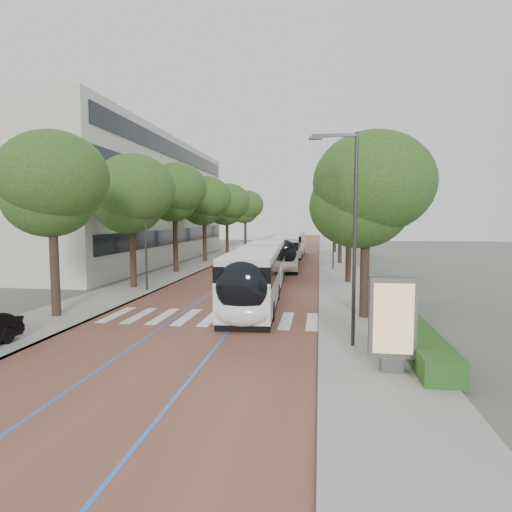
{
  "coord_description": "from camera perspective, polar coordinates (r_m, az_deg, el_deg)",
  "views": [
    {
      "loc": [
        5.5,
        -19.35,
        4.95
      ],
      "look_at": [
        1.19,
        9.49,
        2.4
      ],
      "focal_mm": 30.0,
      "sensor_mm": 36.0,
      "label": 1
    }
  ],
  "objects": [
    {
      "name": "bus_queued_0",
      "position": [
        42.62,
        3.99,
        0.51
      ],
      "size": [
        3.06,
        12.5,
        3.2
      ],
      "rotation": [
        0.0,
        0.0,
        0.04
      ],
      "color": "silver",
      "rests_on": "ground"
    },
    {
      "name": "ad_panel",
      "position": [
        14.32,
        17.71,
        -8.39
      ],
      "size": [
        1.45,
        0.56,
        3.0
      ],
      "rotation": [
        0.0,
        0.0,
        0.0
      ],
      "color": "#59595B",
      "rests_on": "sidewalk_right"
    },
    {
      "name": "trees_left",
      "position": [
        48.75,
        -7.03,
        6.97
      ],
      "size": [
        6.07,
        60.54,
        9.35
      ],
      "color": "black",
      "rests_on": "ground"
    },
    {
      "name": "kerb_left",
      "position": [
        60.58,
        -2.1,
        0.37
      ],
      "size": [
        0.2,
        140.0,
        0.14
      ],
      "primitive_type": "cube",
      "color": "gray",
      "rests_on": "ground"
    },
    {
      "name": "trees_right",
      "position": [
        42.37,
        11.53,
        6.36
      ],
      "size": [
        5.85,
        47.8,
        8.81
      ],
      "color": "black",
      "rests_on": "ground"
    },
    {
      "name": "lamp_post_left",
      "position": [
        29.72,
        -14.51,
        3.24
      ],
      "size": [
        0.14,
        0.14,
        8.0
      ],
      "primitive_type": "cylinder",
      "color": "#2F2F31",
      "rests_on": "sidewalk_left"
    },
    {
      "name": "sidewalk_left",
      "position": [
        60.96,
        -3.85,
        0.39
      ],
      "size": [
        4.0,
        140.0,
        0.12
      ],
      "primitive_type": "cube",
      "color": "#98948F",
      "rests_on": "ground"
    },
    {
      "name": "lane_line_right",
      "position": [
        59.69,
        4.71,
        0.25
      ],
      "size": [
        0.12,
        126.0,
        0.01
      ],
      "primitive_type": "cube",
      "color": "blue",
      "rests_on": "road"
    },
    {
      "name": "road",
      "position": [
        59.81,
        3.18,
        0.25
      ],
      "size": [
        11.0,
        140.0,
        0.02
      ],
      "primitive_type": "cube",
      "color": "brown",
      "rests_on": "ground"
    },
    {
      "name": "lead_bus",
      "position": [
        26.74,
        0.49,
        -2.14
      ],
      "size": [
        3.38,
        18.49,
        3.2
      ],
      "rotation": [
        0.0,
        0.0,
        0.05
      ],
      "color": "black",
      "rests_on": "ground"
    },
    {
      "name": "ground",
      "position": [
        20.72,
        -7.25,
        -8.87
      ],
      "size": [
        160.0,
        160.0,
        0.0
      ],
      "primitive_type": "plane",
      "color": "#51544C",
      "rests_on": "ground"
    },
    {
      "name": "sidewalk_right",
      "position": [
        59.59,
        10.38,
        0.21
      ],
      "size": [
        4.0,
        140.0,
        0.12
      ],
      "primitive_type": "cube",
      "color": "#98948F",
      "rests_on": "ground"
    },
    {
      "name": "streetlight_near",
      "position": [
        16.39,
        12.44,
        4.42
      ],
      "size": [
        1.82,
        0.2,
        8.0
      ],
      "color": "#2F2F31",
      "rests_on": "sidewalk_right"
    },
    {
      "name": "kerb_right",
      "position": [
        59.55,
        8.56,
        0.23
      ],
      "size": [
        0.2,
        140.0,
        0.14
      ],
      "primitive_type": "cube",
      "color": "gray",
      "rests_on": "ground"
    },
    {
      "name": "bus_queued_1",
      "position": [
        55.49,
        4.99,
        1.54
      ],
      "size": [
        2.59,
        12.41,
        3.2
      ],
      "rotation": [
        0.0,
        0.0,
        -0.0
      ],
      "color": "silver",
      "rests_on": "ground"
    },
    {
      "name": "zebra_crossing",
      "position": [
        21.6,
        -6.0,
        -8.21
      ],
      "size": [
        10.55,
        3.6,
        0.01
      ],
      "color": "silver",
      "rests_on": "ground"
    },
    {
      "name": "hedge",
      "position": [
        20.18,
        18.73,
        -7.95
      ],
      "size": [
        1.2,
        14.0,
        0.8
      ],
      "primitive_type": "cube",
      "color": "#1B4A19",
      "rests_on": "sidewalk_right"
    },
    {
      "name": "lane_line_left",
      "position": [
        59.98,
        1.66,
        0.29
      ],
      "size": [
        0.12,
        126.0,
        0.01
      ],
      "primitive_type": "cube",
      "color": "blue",
      "rests_on": "road"
    },
    {
      "name": "streetlight_far",
      "position": [
        41.37,
        10.07,
        4.74
      ],
      "size": [
        1.82,
        0.2,
        8.0
      ],
      "color": "#2F2F31",
      "rests_on": "sidewalk_right"
    },
    {
      "name": "office_building",
      "position": [
        53.57,
        -19.45,
        6.91
      ],
      "size": [
        18.11,
        40.0,
        14.0
      ],
      "color": "#B5B4A8",
      "rests_on": "ground"
    }
  ]
}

